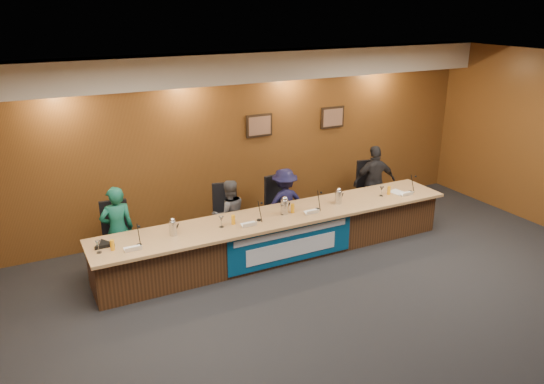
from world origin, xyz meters
The scene contains 40 objects.
floor centered at (0.00, 0.00, 0.00)m, with size 10.00×10.00×0.00m, color black.
ceiling centered at (0.00, 0.00, 3.20)m, with size 10.00×8.00×0.04m, color silver.
wall_back centered at (0.00, 4.00, 1.60)m, with size 10.00×0.04×3.20m, color #5C3616.
soffit centered at (0.00, 3.75, 2.95)m, with size 10.00×0.50×0.50m, color beige.
dais_body centered at (0.00, 2.40, 0.35)m, with size 6.00×0.80×0.70m, color #412613.
dais_top centered at (0.00, 2.35, 0.72)m, with size 6.10×0.95×0.05m, color #AE8251.
banner centered at (0.00, 1.99, 0.38)m, with size 2.20×0.02×0.65m, color navy.
banner_text_upper centered at (0.00, 1.97, 0.58)m, with size 2.00×0.01×0.10m, color silver.
banner_text_lower centered at (0.00, 1.97, 0.30)m, with size 1.60×0.01×0.28m, color silver.
wall_photo_left centered at (0.40, 3.97, 1.85)m, with size 0.52×0.04×0.42m, color black.
wall_photo_right centered at (2.00, 3.97, 1.85)m, with size 0.52×0.04×0.42m, color black.
panelist_a centered at (-2.47, 3.04, 0.70)m, with size 0.51×0.34×1.40m, color #10513F.
panelist_b centered at (-0.62, 3.04, 0.61)m, with size 0.59×0.46×1.22m, color #46454A.
panelist_c centered at (0.44, 3.04, 0.63)m, with size 0.82×0.47×1.27m, color black.
panelist_d centered at (2.41, 3.04, 0.72)m, with size 0.84×0.35×1.44m, color black.
office_chair_a centered at (-2.47, 3.14, 0.48)m, with size 0.48×0.48×0.08m, color black.
office_chair_b centered at (-0.62, 3.14, 0.48)m, with size 0.48×0.48×0.08m, color black.
office_chair_c centered at (0.44, 3.14, 0.48)m, with size 0.48×0.48×0.08m, color black.
office_chair_d centered at (2.41, 3.14, 0.48)m, with size 0.48×0.48×0.08m, color black.
nameplate_a centered at (-2.44, 2.09, 0.80)m, with size 0.24×0.06×0.09m, color white.
microphone_a centered at (-2.33, 2.25, 0.76)m, with size 0.07×0.07×0.02m, color black.
juice_glass_a centered at (-2.69, 2.27, 0.82)m, with size 0.06×0.06×0.15m, color orange.
water_glass_a centered at (-2.88, 2.26, 0.84)m, with size 0.08×0.08×0.18m, color silver.
nameplate_b centered at (-0.66, 2.12, 0.80)m, with size 0.24×0.06×0.09m, color white.
microphone_b centered at (-0.43, 2.29, 0.76)m, with size 0.07×0.07×0.02m, color black.
juice_glass_b centered at (-0.84, 2.34, 0.82)m, with size 0.06×0.06×0.15m, color orange.
water_glass_b centered at (-1.05, 2.31, 0.84)m, with size 0.08×0.08×0.18m, color silver.
nameplate_c centered at (0.46, 2.12, 0.80)m, with size 0.24×0.06×0.09m, color white.
microphone_c centered at (0.64, 2.27, 0.76)m, with size 0.07×0.07×0.02m, color black.
juice_glass_c centered at (0.21, 2.34, 0.82)m, with size 0.06×0.06×0.15m, color orange.
water_glass_c centered at (0.02, 2.34, 0.84)m, with size 0.08×0.08×0.18m, color silver.
nameplate_d centered at (2.41, 2.09, 0.80)m, with size 0.24×0.06×0.09m, color white.
microphone_d centered at (2.58, 2.23, 0.76)m, with size 0.07×0.07×0.02m, color black.
juice_glass_d centered at (2.16, 2.31, 0.82)m, with size 0.06×0.06×0.15m, color orange.
water_glass_d centered at (1.99, 2.30, 0.84)m, with size 0.08×0.08×0.18m, color silver.
carafe_left centered at (-1.80, 2.36, 0.86)m, with size 0.11×0.11×0.22m, color silver.
carafe_mid centered at (0.06, 2.35, 0.87)m, with size 0.13×0.13×0.24m, color silver.
carafe_right centered at (1.11, 2.35, 0.86)m, with size 0.12×0.12×0.22m, color silver.
speakerphone centered at (-2.78, 2.45, 0.78)m, with size 0.32×0.32×0.05m, color black.
paper_stack centered at (2.37, 2.32, 0.75)m, with size 0.22×0.30×0.01m, color white.
Camera 1 is at (-3.75, -4.65, 4.01)m, focal length 35.00 mm.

